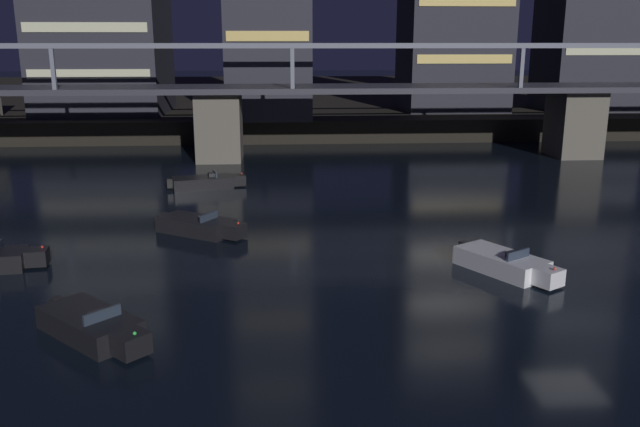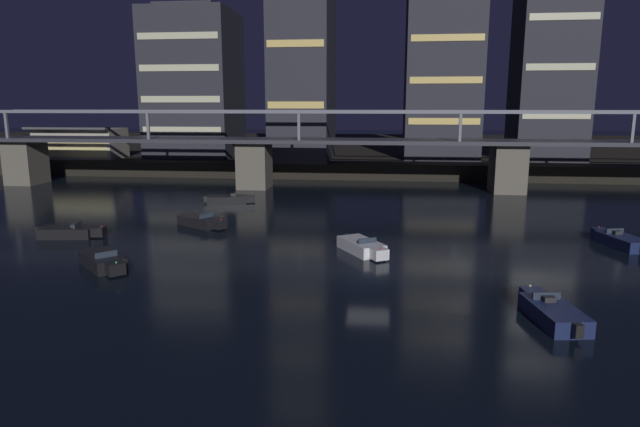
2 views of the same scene
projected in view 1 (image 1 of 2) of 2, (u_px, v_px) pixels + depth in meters
The scene contains 8 objects.
ground_plane at pixel (571, 324), 23.42m from camera, with size 400.00×400.00×0.00m, color black.
far_riverbank at pixel (344, 97), 102.45m from camera, with size 240.00×80.00×2.20m, color black.
river_bridge at pixel (400, 106), 55.29m from camera, with size 95.72×6.40×9.38m.
tower_west_low at pixel (99, 5), 67.67m from camera, with size 12.54×12.27×22.07m.
speedboat_near_center at pixel (200, 226), 34.21m from camera, with size 4.81×3.75×1.16m.
speedboat_near_right at pixel (206, 182), 44.62m from camera, with size 5.20×2.69×1.16m.
speedboat_mid_center at pixel (505, 263), 28.46m from camera, with size 3.70×4.83×1.16m.
speedboat_far_left at pixel (93, 326), 22.25m from camera, with size 4.41×4.36×1.16m.
Camera 1 is at (-10.17, -21.08, 9.65)m, focal length 37.51 mm.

